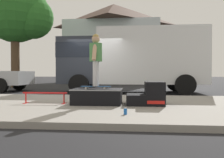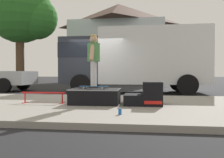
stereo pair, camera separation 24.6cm
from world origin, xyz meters
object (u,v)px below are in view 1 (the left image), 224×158
object	(u,v)px
skate_box	(97,96)
skateboard	(96,87)
skater_kid	(96,56)
kicker_ramp	(149,95)
street_tree_main	(18,12)
grind_rail	(45,95)
box_truck	(131,58)
soda_can	(125,111)

from	to	relation	value
skate_box	skateboard	xyz separation A→B (m)	(-0.04, -0.01, 0.24)
skater_kid	kicker_ramp	bearing A→B (deg)	0.56
kicker_ramp	street_tree_main	size ratio (longest dim) A/B	0.13
skater_kid	grind_rail	bearing A→B (deg)	-179.82
kicker_ramp	skater_kid	xyz separation A→B (m)	(-1.38, -0.01, 1.03)
skateboard	street_tree_main	world-z (taller)	street_tree_main
skate_box	kicker_ramp	xyz separation A→B (m)	(1.34, -0.00, 0.03)
skater_kid	box_truck	bearing A→B (deg)	80.90
skate_box	skater_kid	size ratio (longest dim) A/B	0.94
grind_rail	skate_box	bearing A→B (deg)	0.73
box_truck	skater_kid	bearing A→B (deg)	-99.10
skater_kid	box_truck	size ratio (longest dim) A/B	0.20
kicker_ramp	skateboard	size ratio (longest dim) A/B	1.22
skater_kid	soda_can	xyz separation A→B (m)	(0.83, -1.50, -1.22)
skate_box	box_truck	world-z (taller)	box_truck
skateboard	skater_kid	world-z (taller)	skater_kid
grind_rail	skateboard	size ratio (longest dim) A/B	1.56
skateboard	soda_can	size ratio (longest dim) A/B	6.22
skater_kid	box_truck	xyz separation A→B (m)	(0.86, 5.35, 0.30)
skate_box	grind_rail	xyz separation A→B (m)	(-1.43, -0.02, 0.01)
kicker_ramp	skater_kid	distance (m)	1.73
grind_rail	skater_kid	world-z (taller)	skater_kid
kicker_ramp	skateboard	distance (m)	1.40
skate_box	box_truck	bearing A→B (deg)	81.27
skater_kid	street_tree_main	size ratio (longest dim) A/B	0.18
skate_box	kicker_ramp	size ratio (longest dim) A/B	1.36
skater_kid	street_tree_main	distance (m)	11.95
skateboard	box_truck	world-z (taller)	box_truck
soda_can	skateboard	bearing A→B (deg)	118.98
kicker_ramp	grind_rail	xyz separation A→B (m)	(-2.78, -0.02, -0.02)
soda_can	street_tree_main	bearing A→B (deg)	125.90
grind_rail	box_truck	world-z (taller)	box_truck
kicker_ramp	street_tree_main	bearing A→B (deg)	132.16
skateboard	skater_kid	size ratio (longest dim) A/B	0.57
grind_rail	street_tree_main	bearing A→B (deg)	120.88
grind_rail	skater_kid	bearing A→B (deg)	0.18
skate_box	skater_kid	bearing A→B (deg)	-159.61
box_truck	street_tree_main	distance (m)	9.20
grind_rail	street_tree_main	size ratio (longest dim) A/B	0.16
skateboard	kicker_ramp	bearing A→B (deg)	0.56
box_truck	grind_rail	bearing A→B (deg)	-112.80
box_truck	street_tree_main	xyz separation A→B (m)	(-7.68, 3.72, 3.43)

